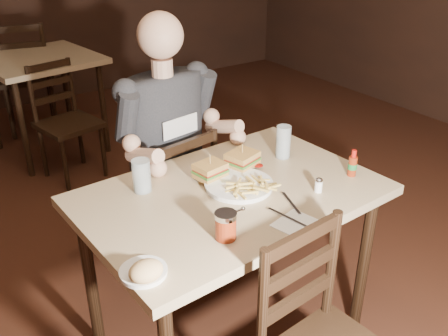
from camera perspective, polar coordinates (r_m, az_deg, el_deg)
room_shell at (r=2.00m, az=0.54°, el=17.43°), size 7.00×7.00×7.00m
main_table at (r=1.99m, az=0.81°, el=-4.79°), size 1.20×0.84×0.77m
bg_table at (r=4.11m, az=-20.27°, el=10.61°), size 0.90×0.90×0.77m
chair_far at (r=2.56m, az=-6.32°, el=-4.13°), size 0.45×0.48×0.84m
bg_chair_far at (r=4.69m, az=-21.71°, el=9.65°), size 0.53×0.56×0.96m
bg_chair_near at (r=3.69m, az=-17.30°, el=4.82°), size 0.46×0.48×0.82m
diner at (r=2.31m, az=-6.19°, el=5.72°), size 0.61×0.51×0.94m
dinner_plate at (r=1.97m, az=1.72°, el=-2.04°), size 0.28×0.28×0.02m
sandwich_left at (r=2.00m, az=-1.59°, el=0.26°), size 0.13×0.11×0.10m
sandwich_right at (r=2.09m, az=2.11°, el=1.57°), size 0.15×0.14×0.10m
fries_pile at (r=1.92m, az=3.23°, el=-2.10°), size 0.25×0.18×0.04m
ketchup_dollop at (r=2.10m, az=3.94°, el=0.30°), size 0.04×0.04×0.01m
glass_left at (r=1.95m, az=-9.41°, el=-0.88°), size 0.08×0.08×0.13m
glass_right at (r=2.20m, az=6.79°, el=2.98°), size 0.07×0.07×0.15m
hot_sauce at (r=2.10m, az=14.51°, el=0.57°), size 0.04×0.04×0.11m
salt_shaker at (r=1.97m, az=10.75°, el=-1.97°), size 0.03×0.03×0.05m
syrup_dispenser at (r=1.65m, az=0.19°, el=-6.60°), size 0.08×0.08×0.10m
napkin at (r=1.77m, az=8.37°, el=-6.37°), size 0.17×0.17×0.00m
knife at (r=1.78m, az=7.61°, el=-5.80°), size 0.05×0.20×0.00m
fork at (r=1.88m, az=7.68°, el=-4.02°), size 0.06×0.16×0.01m
side_plate at (r=1.55m, az=-9.19°, el=-11.74°), size 0.15×0.15×0.01m
bread_roll at (r=1.50m, az=-8.92°, el=-11.55°), size 0.11×0.09×0.06m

